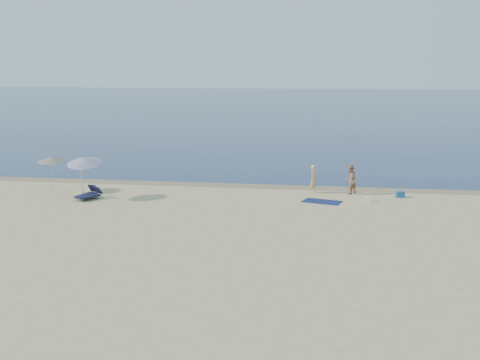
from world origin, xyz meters
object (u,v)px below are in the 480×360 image
(blue_cooler, at_px, (400,194))
(person_left, at_px, (314,179))
(person_right, at_px, (350,179))
(umbrella_near, at_px, (84,160))

(blue_cooler, bearing_deg, person_left, 162.38)
(person_left, bearing_deg, person_right, -62.47)
(blue_cooler, xyz_separation_m, umbrella_near, (-17.38, -2.87, 1.95))
(person_left, xyz_separation_m, person_right, (2.07, -0.07, 0.04))
(person_left, height_order, umbrella_near, umbrella_near)
(person_right, relative_size, blue_cooler, 3.47)
(person_right, bearing_deg, blue_cooler, 118.10)
(person_right, xyz_separation_m, umbrella_near, (-14.62, -3.38, 1.28))
(blue_cooler, height_order, umbrella_near, umbrella_near)
(umbrella_near, bearing_deg, person_left, 12.13)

